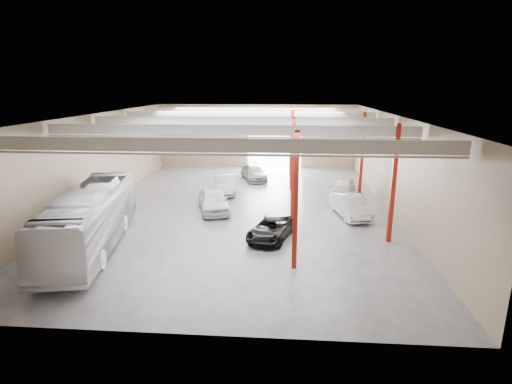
# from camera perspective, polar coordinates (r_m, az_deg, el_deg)

# --- Properties ---
(depot_shell) EXTENTS (22.12, 32.12, 7.06)m
(depot_shell) POSITION_cam_1_polar(r_m,az_deg,el_deg) (29.76, -1.81, 7.15)
(depot_shell) COLOR #4B4B50
(depot_shell) RESTS_ON ground
(coach_bus) EXTENTS (5.02, 12.44, 3.38)m
(coach_bus) POSITION_cam_1_polar(r_m,az_deg,el_deg) (24.69, -22.51, -3.50)
(coach_bus) COLOR silver
(coach_bus) RESTS_ON ground
(black_sedan) EXTENTS (3.27, 4.89, 1.25)m
(black_sedan) POSITION_cam_1_polar(r_m,az_deg,el_deg) (24.29, 2.23, -5.28)
(black_sedan) COLOR black
(black_sedan) RESTS_ON ground
(car_row_a) EXTENTS (3.35, 5.34, 1.69)m
(car_row_a) POSITION_cam_1_polar(r_m,az_deg,el_deg) (29.62, -6.13, -1.14)
(car_row_a) COLOR silver
(car_row_a) RESTS_ON ground
(car_row_b) EXTENTS (2.66, 5.10, 1.60)m
(car_row_b) POSITION_cam_1_polar(r_m,az_deg,el_deg) (34.58, -4.60, 1.17)
(car_row_b) COLOR #A5A5AA
(car_row_b) RESTS_ON ground
(car_row_c) EXTENTS (3.27, 5.08, 1.37)m
(car_row_c) POSITION_cam_1_polar(r_m,az_deg,el_deg) (39.39, -0.33, 2.75)
(car_row_c) COLOR slate
(car_row_c) RESTS_ON ground
(car_right_near) EXTENTS (2.58, 4.97, 1.56)m
(car_right_near) POSITION_cam_1_polar(r_m,az_deg,el_deg) (29.08, 13.29, -1.92)
(car_right_near) COLOR silver
(car_right_near) RESTS_ON ground
(car_right_far) EXTENTS (2.76, 4.34, 1.38)m
(car_right_far) POSITION_cam_1_polar(r_m,az_deg,el_deg) (34.96, 12.43, 0.82)
(car_right_far) COLOR silver
(car_right_far) RESTS_ON ground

